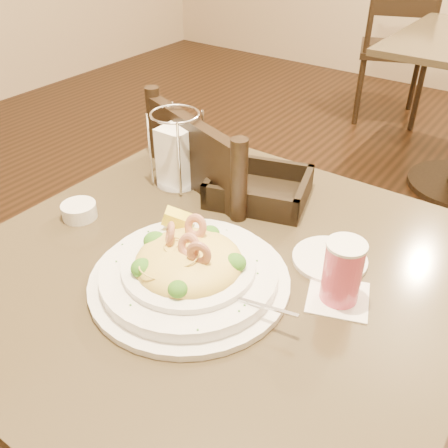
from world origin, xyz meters
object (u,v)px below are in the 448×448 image
Objects in this scene: napkin_caddy at (177,154)px; butter_ramekin at (79,211)px; bread_basket at (259,190)px; side_plate at (330,259)px; dining_chair_near at (236,248)px; dining_chair_far at (396,44)px; drink_glass at (342,272)px; main_table at (219,350)px; pasta_bowl at (189,269)px.

napkin_caddy is 0.25m from butter_ramekin.
side_plate is at bearing -26.49° from bread_basket.
dining_chair_near is 1.00× the size of dining_chair_far.
side_plate is at bearing -8.39° from napkin_caddy.
dining_chair_near is at bearing 144.58° from drink_glass.
main_table is at bearing 7.26° from butter_ramekin.
bread_basket is at bearing 104.86° from main_table.
side_plate is (0.42, -0.06, -0.07)m from napkin_caddy.
napkin_caddy is (-0.48, 0.15, 0.02)m from drink_glass.
side_plate is at bearing 85.32° from dining_chair_far.
drink_glass is (0.23, 0.12, 0.03)m from pasta_bowl.
butter_ramekin is (-0.32, 0.03, -0.02)m from pasta_bowl.
drink_glass reaches higher than bread_basket.
butter_ramekin is at bearing -108.30° from napkin_caddy.
side_plate is (0.73, -2.54, 0.25)m from dining_chair_far.
dining_chair_far is at bearing 94.83° from butter_ramekin.
drink_glass is at bearing 164.16° from dining_chair_near.
main_table is at bearing -168.45° from drink_glass.
napkin_caddy is at bearing -164.42° from bread_basket.
dining_chair_far is at bearing 106.68° from drink_glass.
dining_chair_near is 0.48m from side_plate.
butter_ramekin is at bearing 87.80° from dining_chair_near.
butter_ramekin is (-0.15, -0.38, 0.27)m from dining_chair_near.
dining_chair_near is 5.22× the size of napkin_caddy.
napkin_caddy is 1.27× the size of side_plate.
drink_glass is at bearing 8.99° from butter_ramekin.
napkin_caddy is (0.31, -2.48, 0.33)m from dining_chair_far.
main_table is 0.28m from pasta_bowl.
side_plate is (0.35, -0.20, 0.25)m from dining_chair_near.
butter_ramekin reaches higher than side_plate.
side_plate is at bearing 169.27° from dining_chair_near.
pasta_bowl reaches higher than side_plate.
pasta_bowl is 5.39× the size of butter_ramekin.
bread_basket is 0.26m from side_plate.
dining_chair_far is at bearing 101.60° from bread_basket.
bread_basket is at bearing 162.58° from dining_chair_near.
napkin_caddy is 0.43m from side_plate.
napkin_caddy is (-0.19, -0.05, 0.06)m from bread_basket.
butter_ramekin is at bearing 74.13° from dining_chair_far.
drink_glass is 0.35m from bread_basket.
bread_basket is at bearing 145.24° from drink_glass.
dining_chair_near reaches higher than side_plate.
main_table is at bearing -141.95° from side_plate.
dining_chair_near is 2.35× the size of pasta_bowl.
dining_chair_far is at bearing 106.02° from side_plate.
napkin_caddy is 2.43× the size of butter_ramekin.
drink_glass is (0.41, -0.29, 0.31)m from dining_chair_near.
bread_basket is at bearing 153.51° from side_plate.
drink_glass reaches higher than pasta_bowl.
bread_basket is at bearing 99.92° from pasta_bowl.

